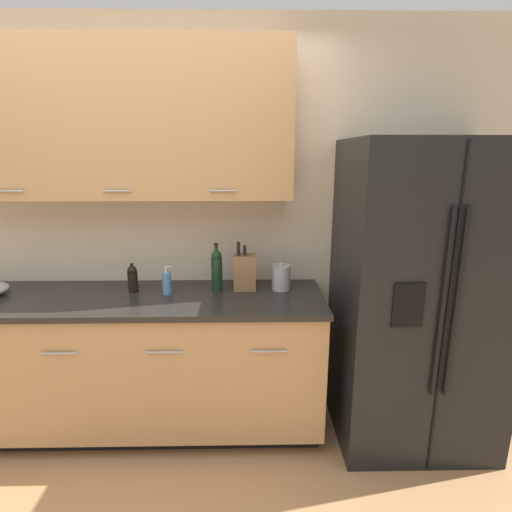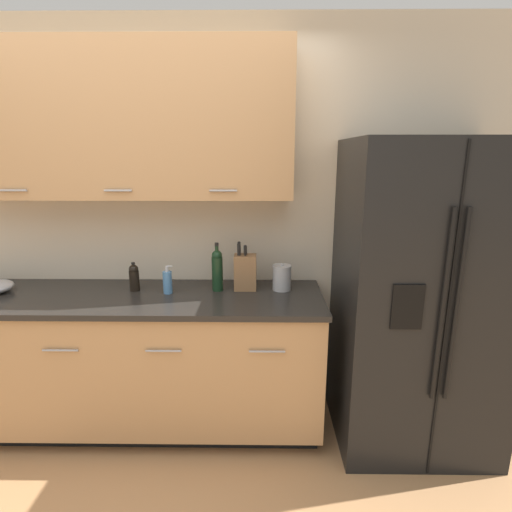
{
  "view_description": "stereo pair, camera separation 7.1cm",
  "coord_description": "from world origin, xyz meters",
  "px_view_note": "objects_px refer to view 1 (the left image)",
  "views": [
    {
      "loc": [
        0.71,
        -1.29,
        1.77
      ],
      "look_at": [
        0.75,
        1.04,
        1.17
      ],
      "focal_mm": 28.0,
      "sensor_mm": 36.0,
      "label": 1
    },
    {
      "loc": [
        0.78,
        -1.29,
        1.77
      ],
      "look_at": [
        0.75,
        1.04,
        1.17
      ],
      "focal_mm": 28.0,
      "sensor_mm": 36.0,
      "label": 2
    }
  ],
  "objects_px": {
    "knife_block": "(245,272)",
    "steel_canister": "(281,277)",
    "oil_bottle": "(133,278)",
    "refrigerator": "(417,297)",
    "wine_bottle": "(217,270)",
    "soap_dispenser": "(167,283)"
  },
  "relations": [
    {
      "from": "oil_bottle",
      "to": "knife_block",
      "type": "bearing_deg",
      "value": 2.59
    },
    {
      "from": "oil_bottle",
      "to": "steel_canister",
      "type": "height_order",
      "value": "oil_bottle"
    },
    {
      "from": "wine_bottle",
      "to": "steel_canister",
      "type": "xyz_separation_m",
      "value": [
        0.41,
        0.02,
        -0.06
      ]
    },
    {
      "from": "knife_block",
      "to": "oil_bottle",
      "type": "height_order",
      "value": "knife_block"
    },
    {
      "from": "oil_bottle",
      "to": "steel_canister",
      "type": "distance_m",
      "value": 0.94
    },
    {
      "from": "wine_bottle",
      "to": "refrigerator",
      "type": "bearing_deg",
      "value": -6.97
    },
    {
      "from": "wine_bottle",
      "to": "oil_bottle",
      "type": "xyz_separation_m",
      "value": [
        -0.53,
        -0.01,
        -0.05
      ]
    },
    {
      "from": "knife_block",
      "to": "oil_bottle",
      "type": "bearing_deg",
      "value": -177.41
    },
    {
      "from": "knife_block",
      "to": "wine_bottle",
      "type": "relative_size",
      "value": 1.0
    },
    {
      "from": "wine_bottle",
      "to": "oil_bottle",
      "type": "distance_m",
      "value": 0.53
    },
    {
      "from": "knife_block",
      "to": "steel_canister",
      "type": "xyz_separation_m",
      "value": [
        0.23,
        -0.0,
        -0.04
      ]
    },
    {
      "from": "refrigerator",
      "to": "knife_block",
      "type": "bearing_deg",
      "value": 170.72
    },
    {
      "from": "knife_block",
      "to": "steel_canister",
      "type": "bearing_deg",
      "value": -0.86
    },
    {
      "from": "refrigerator",
      "to": "soap_dispenser",
      "type": "bearing_deg",
      "value": 176.59
    },
    {
      "from": "refrigerator",
      "to": "oil_bottle",
      "type": "xyz_separation_m",
      "value": [
        -1.75,
        0.14,
        0.08
      ]
    },
    {
      "from": "oil_bottle",
      "to": "refrigerator",
      "type": "bearing_deg",
      "value": -4.55
    },
    {
      "from": "wine_bottle",
      "to": "soap_dispenser",
      "type": "xyz_separation_m",
      "value": [
        -0.31,
        -0.06,
        -0.07
      ]
    },
    {
      "from": "wine_bottle",
      "to": "soap_dispenser",
      "type": "bearing_deg",
      "value": -169.2
    },
    {
      "from": "knife_block",
      "to": "soap_dispenser",
      "type": "height_order",
      "value": "knife_block"
    },
    {
      "from": "knife_block",
      "to": "steel_canister",
      "type": "height_order",
      "value": "knife_block"
    },
    {
      "from": "oil_bottle",
      "to": "steel_canister",
      "type": "relative_size",
      "value": 1.04
    },
    {
      "from": "refrigerator",
      "to": "steel_canister",
      "type": "height_order",
      "value": "refrigerator"
    }
  ]
}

